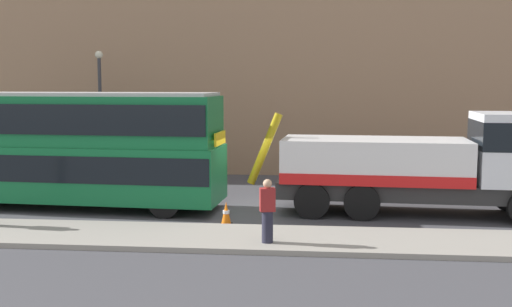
{
  "coord_description": "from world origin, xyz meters",
  "views": [
    {
      "loc": [
        2.23,
        -20.7,
        4.39
      ],
      "look_at": [
        0.21,
        -0.25,
        2.0
      ],
      "focal_mm": 42.82,
      "sensor_mm": 36.0,
      "label": 1
    }
  ],
  "objects_px": {
    "pedestrian_bystander": "(267,212)",
    "traffic_cone_near_bus": "(226,214)",
    "recovery_tow_truck": "(429,163)",
    "street_lamp": "(100,103)",
    "double_decker_bus": "(66,145)"
  },
  "relations": [
    {
      "from": "recovery_tow_truck",
      "to": "double_decker_bus",
      "type": "height_order",
      "value": "double_decker_bus"
    },
    {
      "from": "pedestrian_bystander",
      "to": "traffic_cone_near_bus",
      "type": "height_order",
      "value": "pedestrian_bystander"
    },
    {
      "from": "double_decker_bus",
      "to": "street_lamp",
      "type": "distance_m",
      "value": 6.87
    },
    {
      "from": "street_lamp",
      "to": "traffic_cone_near_bus",
      "type": "bearing_deg",
      "value": -50.79
    },
    {
      "from": "recovery_tow_truck",
      "to": "street_lamp",
      "type": "relative_size",
      "value": 1.75
    },
    {
      "from": "recovery_tow_truck",
      "to": "street_lamp",
      "type": "xyz_separation_m",
      "value": [
        -13.57,
        6.69,
        1.71
      ]
    },
    {
      "from": "double_decker_bus",
      "to": "street_lamp",
      "type": "xyz_separation_m",
      "value": [
        -1.13,
        6.66,
        1.24
      ]
    },
    {
      "from": "recovery_tow_truck",
      "to": "double_decker_bus",
      "type": "distance_m",
      "value": 12.45
    },
    {
      "from": "recovery_tow_truck",
      "to": "street_lamp",
      "type": "distance_m",
      "value": 15.23
    },
    {
      "from": "traffic_cone_near_bus",
      "to": "double_decker_bus",
      "type": "bearing_deg",
      "value": 161.23
    },
    {
      "from": "pedestrian_bystander",
      "to": "traffic_cone_near_bus",
      "type": "distance_m",
      "value": 3.05
    },
    {
      "from": "pedestrian_bystander",
      "to": "street_lamp",
      "type": "xyz_separation_m",
      "value": [
        -8.58,
        11.26,
        2.49
      ]
    },
    {
      "from": "double_decker_bus",
      "to": "traffic_cone_near_bus",
      "type": "bearing_deg",
      "value": -15.29
    },
    {
      "from": "recovery_tow_truck",
      "to": "double_decker_bus",
      "type": "xyz_separation_m",
      "value": [
        -12.44,
        0.03,
        0.47
      ]
    },
    {
      "from": "recovery_tow_truck",
      "to": "traffic_cone_near_bus",
      "type": "relative_size",
      "value": 14.18
    }
  ]
}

